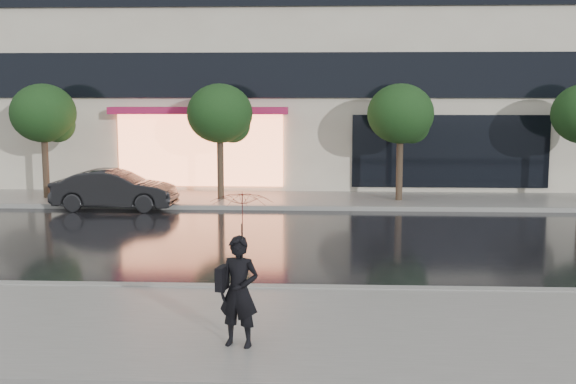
{
  "coord_description": "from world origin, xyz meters",
  "views": [
    {
      "loc": [
        0.42,
        -14.04,
        3.73
      ],
      "look_at": [
        -0.37,
        2.6,
        1.4
      ],
      "focal_mm": 45.0,
      "sensor_mm": 36.0,
      "label": 1
    }
  ],
  "objects": [
    {
      "name": "sidewalk_near",
      "position": [
        0.0,
        -3.25,
        0.06
      ],
      "size": [
        60.0,
        4.5,
        0.12
      ],
      "primitive_type": "cube",
      "color": "slate",
      "rests_on": "ground"
    },
    {
      "name": "curb_far",
      "position": [
        0.0,
        8.5,
        0.07
      ],
      "size": [
        60.0,
        0.25,
        0.14
      ],
      "primitive_type": "cube",
      "color": "gray",
      "rests_on": "ground"
    },
    {
      "name": "tree_far_west",
      "position": [
        -8.94,
        10.03,
        2.92
      ],
      "size": [
        2.2,
        2.2,
        3.99
      ],
      "color": "#33261C",
      "rests_on": "ground"
    },
    {
      "name": "ground",
      "position": [
        0.0,
        0.0,
        0.0
      ],
      "size": [
        120.0,
        120.0,
        0.0
      ],
      "primitive_type": "plane",
      "color": "black",
      "rests_on": "ground"
    },
    {
      "name": "tree_mid_west",
      "position": [
        -2.94,
        10.03,
        2.92
      ],
      "size": [
        2.2,
        2.2,
        3.99
      ],
      "color": "#33261C",
      "rests_on": "ground"
    },
    {
      "name": "tree_mid_east",
      "position": [
        3.06,
        10.03,
        2.92
      ],
      "size": [
        2.2,
        2.2,
        3.99
      ],
      "color": "#33261C",
      "rests_on": "ground"
    },
    {
      "name": "sidewalk_far",
      "position": [
        0.0,
        10.25,
        0.06
      ],
      "size": [
        60.0,
        3.5,
        0.12
      ],
      "primitive_type": "cube",
      "color": "slate",
      "rests_on": "ground"
    },
    {
      "name": "parked_car",
      "position": [
        -6.14,
        8.3,
        0.64
      ],
      "size": [
        3.89,
        1.43,
        1.27
      ],
      "primitive_type": "imported",
      "rotation": [
        0.0,
        0.0,
        1.55
      ],
      "color": "black",
      "rests_on": "ground"
    },
    {
      "name": "curb_near",
      "position": [
        0.0,
        -1.0,
        0.07
      ],
      "size": [
        60.0,
        0.25,
        0.14
      ],
      "primitive_type": "cube",
      "color": "gray",
      "rests_on": "ground"
    },
    {
      "name": "pedestrian_with_umbrella",
      "position": [
        -0.72,
        -4.17,
        1.58
      ],
      "size": [
        1.07,
        1.08,
        2.24
      ],
      "rotation": [
        0.0,
        0.0,
        -0.25
      ],
      "color": "black",
      "rests_on": "sidewalk_near"
    }
  ]
}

